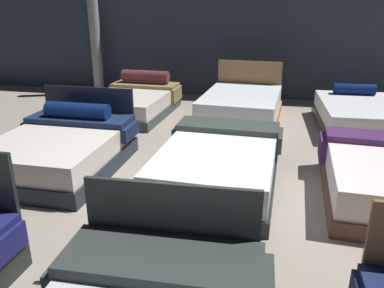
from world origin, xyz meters
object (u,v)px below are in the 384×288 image
object	(u,v)px
bed_7	(241,107)
support_pillar	(94,22)
bed_3	(61,149)
bed_6	(134,102)
bed_4	(218,165)
bed_8	(360,116)

from	to	relation	value
bed_7	support_pillar	size ratio (longest dim) A/B	0.63
bed_3	bed_6	bearing A→B (deg)	90.22
support_pillar	bed_7	bearing A→B (deg)	-23.73
bed_6	support_pillar	size ratio (longest dim) A/B	0.62
bed_4	bed_7	size ratio (longest dim) A/B	0.99
support_pillar	bed_4	bearing A→B (deg)	-50.28
bed_4	bed_8	xyz separation A→B (m)	(2.17, 2.85, -0.02)
bed_4	bed_7	world-z (taller)	bed_7
bed_7	bed_4	bearing A→B (deg)	-86.82
bed_3	bed_7	size ratio (longest dim) A/B	0.91
bed_8	bed_3	bearing A→B (deg)	-149.69
bed_3	bed_6	world-z (taller)	bed_3
bed_6	bed_8	size ratio (longest dim) A/B	0.99
bed_3	bed_6	size ratio (longest dim) A/B	0.93
bed_3	support_pillar	world-z (taller)	support_pillar
bed_7	bed_8	world-z (taller)	bed_7
bed_3	support_pillar	xyz separation A→B (m)	(-1.61, 4.55, 1.47)
bed_6	bed_7	world-z (taller)	bed_7
bed_7	support_pillar	xyz separation A→B (m)	(-3.80, 1.67, 1.47)
bed_3	bed_7	world-z (taller)	bed_7
bed_3	bed_8	bearing A→B (deg)	32.64
bed_6	bed_7	distance (m)	2.21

